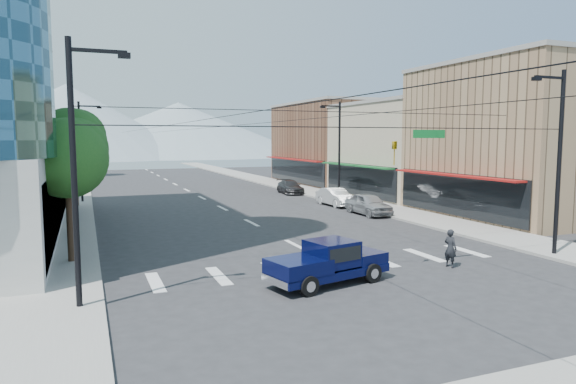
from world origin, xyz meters
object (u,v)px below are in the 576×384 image
parked_car_near (368,204)px  pickup_truck (328,262)px  parked_car_mid (336,197)px  parked_car_far (290,187)px  pedestrian (450,248)px

parked_car_near → pickup_truck: bearing=-125.2°
parked_car_mid → parked_car_far: parked_car_mid is taller
pickup_truck → parked_car_near: pickup_truck is taller
parked_car_near → parked_car_far: 15.95m
pedestrian → parked_car_near: bearing=-31.5°
pedestrian → parked_car_far: bearing=-22.8°
parked_car_far → parked_car_mid: bearing=-85.4°
pickup_truck → parked_car_mid: size_ratio=1.17×
pickup_truck → parked_car_far: size_ratio=1.13×
parked_car_far → pedestrian: bearing=-94.1°
pickup_truck → pedestrian: 6.30m
pickup_truck → parked_car_mid: (11.06, 21.12, -0.14)m
pedestrian → parked_car_near: size_ratio=0.36×
pickup_truck → pedestrian: same height
pedestrian → parked_car_mid: bearing=-27.1°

